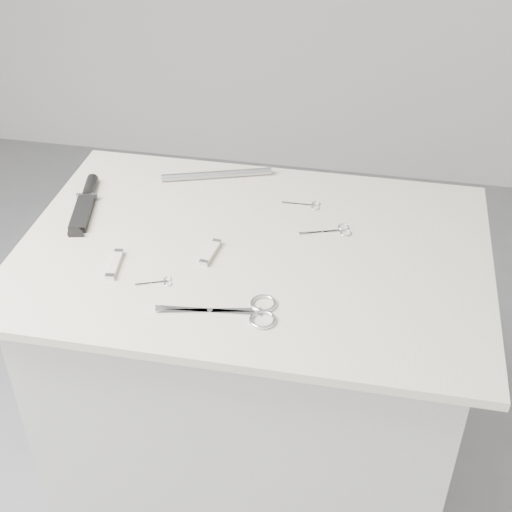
% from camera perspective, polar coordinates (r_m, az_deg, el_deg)
% --- Properties ---
extents(ground, '(4.00, 4.00, 0.01)m').
position_cam_1_polar(ground, '(2.19, -0.17, -19.37)').
color(ground, gray).
rests_on(ground, ground).
extents(plinth, '(0.90, 0.60, 0.90)m').
position_cam_1_polar(plinth, '(1.83, -0.19, -11.33)').
color(plinth, '#B8B9B6').
rests_on(plinth, ground).
extents(display_board, '(1.00, 0.70, 0.02)m').
position_cam_1_polar(display_board, '(1.53, -0.23, 0.38)').
color(display_board, beige).
rests_on(display_board, plinth).
extents(large_shears, '(0.23, 0.10, 0.01)m').
position_cam_1_polar(large_shears, '(1.35, -0.97, -4.44)').
color(large_shears, silver).
rests_on(large_shears, display_board).
extents(embroidery_scissors_a, '(0.11, 0.06, 0.00)m').
position_cam_1_polar(embroidery_scissors_a, '(1.58, 6.29, 2.01)').
color(embroidery_scissors_a, silver).
rests_on(embroidery_scissors_a, display_board).
extents(embroidery_scissors_b, '(0.09, 0.04, 0.00)m').
position_cam_1_polar(embroidery_scissors_b, '(1.66, 4.10, 4.10)').
color(embroidery_scissors_b, silver).
rests_on(embroidery_scissors_b, display_board).
extents(tiny_scissors, '(0.07, 0.04, 0.00)m').
position_cam_1_polar(tiny_scissors, '(1.44, -7.78, -2.10)').
color(tiny_scissors, silver).
rests_on(tiny_scissors, display_board).
extents(sheathed_knife, '(0.08, 0.23, 0.03)m').
position_cam_1_polar(sheathed_knife, '(1.71, -13.46, 4.28)').
color(sheathed_knife, black).
rests_on(sheathed_knife, display_board).
extents(pocket_knife_a, '(0.03, 0.10, 0.01)m').
position_cam_1_polar(pocket_knife_a, '(1.49, -11.25, -0.66)').
color(pocket_knife_a, silver).
rests_on(pocket_knife_a, display_board).
extents(pocket_knife_b, '(0.03, 0.09, 0.01)m').
position_cam_1_polar(pocket_knife_b, '(1.50, -3.66, 0.28)').
color(pocket_knife_b, silver).
rests_on(pocket_knife_b, display_board).
extents(metal_rail, '(0.26, 0.10, 0.02)m').
position_cam_1_polar(metal_rail, '(1.77, -3.16, 6.53)').
color(metal_rail, '#989AA0').
rests_on(metal_rail, display_board).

